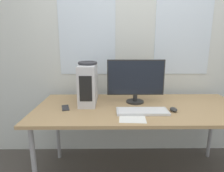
# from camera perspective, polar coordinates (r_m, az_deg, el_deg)

# --- Properties ---
(wall_back) EXTENTS (8.00, 0.07, 2.70)m
(wall_back) POSITION_cam_1_polar(r_m,az_deg,el_deg) (2.27, 6.89, 12.69)
(wall_back) COLOR silver
(wall_back) RESTS_ON ground_plane
(desk) EXTENTS (1.98, 0.86, 0.77)m
(desk) POSITION_cam_1_polar(r_m,az_deg,el_deg) (1.83, 8.60, -7.61)
(desk) COLOR tan
(desk) RESTS_ON ground_plane
(pc_tower) EXTENTS (0.16, 0.41, 0.39)m
(pc_tower) POSITION_cam_1_polar(r_m,az_deg,el_deg) (1.87, -7.25, 0.64)
(pc_tower) COLOR silver
(pc_tower) RESTS_ON desk
(headphones) EXTENTS (0.19, 0.19, 0.03)m
(headphones) POSITION_cam_1_polar(r_m,az_deg,el_deg) (1.84, -7.43, 6.99)
(headphones) COLOR #333338
(headphones) RESTS_ON pc_tower
(monitor_main) EXTENTS (0.56, 0.18, 0.43)m
(monitor_main) POSITION_cam_1_polar(r_m,az_deg,el_deg) (1.86, 7.21, 1.92)
(monitor_main) COLOR black
(monitor_main) RESTS_ON desk
(keyboard) EXTENTS (0.45, 0.18, 0.02)m
(keyboard) POSITION_cam_1_polar(r_m,az_deg,el_deg) (1.66, 9.21, -7.59)
(keyboard) COLOR silver
(keyboard) RESTS_ON desk
(mouse) EXTENTS (0.06, 0.09, 0.03)m
(mouse) POSITION_cam_1_polar(r_m,az_deg,el_deg) (1.75, 18.24, -6.79)
(mouse) COLOR #2D2D2D
(mouse) RESTS_ON desk
(cell_phone) EXTENTS (0.10, 0.16, 0.01)m
(cell_phone) POSITION_cam_1_polar(r_m,az_deg,el_deg) (1.79, -14.02, -6.47)
(cell_phone) COLOR #232328
(cell_phone) RESTS_ON desk
(paper_sheet_left) EXTENTS (0.23, 0.31, 0.00)m
(paper_sheet_left) POSITION_cam_1_polar(r_m,az_deg,el_deg) (1.58, 6.16, -8.99)
(paper_sheet_left) COLOR white
(paper_sheet_left) RESTS_ON desk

